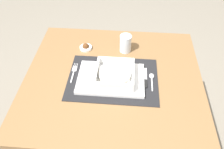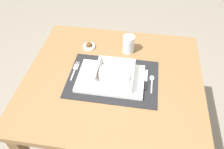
{
  "view_description": "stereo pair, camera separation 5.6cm",
  "coord_description": "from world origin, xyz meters",
  "px_view_note": "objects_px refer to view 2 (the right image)",
  "views": [
    {
      "loc": [
        0.06,
        -0.76,
        1.53
      ],
      "look_at": [
        -0.0,
        -0.01,
        0.77
      ],
      "focal_mm": 36.55,
      "sensor_mm": 36.0,
      "label": 1
    },
    {
      "loc": [
        0.11,
        -0.75,
        1.53
      ],
      "look_at": [
        -0.0,
        -0.01,
        0.77
      ],
      "focal_mm": 36.55,
      "sensor_mm": 36.0,
      "label": 2
    }
  ],
  "objects_px": {
    "fork": "(75,69)",
    "drinking_glass": "(128,45)",
    "bread_knife": "(140,86)",
    "dining_table": "(113,92)",
    "porridge_bowl": "(115,75)",
    "spoon": "(152,80)",
    "butter_knife": "(146,81)",
    "condiment_saucer": "(89,46)"
  },
  "relations": [
    {
      "from": "porridge_bowl",
      "to": "spoon",
      "type": "distance_m",
      "value": 0.18
    },
    {
      "from": "porridge_bowl",
      "to": "drinking_glass",
      "type": "relative_size",
      "value": 1.84
    },
    {
      "from": "dining_table",
      "to": "fork",
      "type": "distance_m",
      "value": 0.23
    },
    {
      "from": "dining_table",
      "to": "drinking_glass",
      "type": "height_order",
      "value": "drinking_glass"
    },
    {
      "from": "dining_table",
      "to": "porridge_bowl",
      "type": "relative_size",
      "value": 4.83
    },
    {
      "from": "porridge_bowl",
      "to": "spoon",
      "type": "xyz_separation_m",
      "value": [
        0.18,
        0.03,
        -0.03
      ]
    },
    {
      "from": "butter_knife",
      "to": "bread_knife",
      "type": "bearing_deg",
      "value": -125.03
    },
    {
      "from": "porridge_bowl",
      "to": "fork",
      "type": "distance_m",
      "value": 0.21
    },
    {
      "from": "porridge_bowl",
      "to": "bread_knife",
      "type": "xyz_separation_m",
      "value": [
        0.12,
        -0.02,
        -0.03
      ]
    },
    {
      "from": "condiment_saucer",
      "to": "porridge_bowl",
      "type": "bearing_deg",
      "value": -52.25
    },
    {
      "from": "bread_knife",
      "to": "drinking_glass",
      "type": "distance_m",
      "value": 0.26
    },
    {
      "from": "drinking_glass",
      "to": "condiment_saucer",
      "type": "relative_size",
      "value": 1.46
    },
    {
      "from": "bread_knife",
      "to": "drinking_glass",
      "type": "height_order",
      "value": "drinking_glass"
    },
    {
      "from": "dining_table",
      "to": "drinking_glass",
      "type": "relative_size",
      "value": 8.9
    },
    {
      "from": "fork",
      "to": "bread_knife",
      "type": "bearing_deg",
      "value": -11.6
    },
    {
      "from": "porridge_bowl",
      "to": "butter_knife",
      "type": "height_order",
      "value": "porridge_bowl"
    },
    {
      "from": "porridge_bowl",
      "to": "drinking_glass",
      "type": "distance_m",
      "value": 0.23
    },
    {
      "from": "drinking_glass",
      "to": "butter_knife",
      "type": "bearing_deg",
      "value": -63.45
    },
    {
      "from": "fork",
      "to": "drinking_glass",
      "type": "distance_m",
      "value": 0.31
    },
    {
      "from": "butter_knife",
      "to": "condiment_saucer",
      "type": "bearing_deg",
      "value": 148.75
    },
    {
      "from": "spoon",
      "to": "butter_knife",
      "type": "distance_m",
      "value": 0.03
    },
    {
      "from": "dining_table",
      "to": "porridge_bowl",
      "type": "distance_m",
      "value": 0.15
    },
    {
      "from": "spoon",
      "to": "drinking_glass",
      "type": "relative_size",
      "value": 1.13
    },
    {
      "from": "bread_knife",
      "to": "drinking_glass",
      "type": "relative_size",
      "value": 1.36
    },
    {
      "from": "dining_table",
      "to": "bread_knife",
      "type": "distance_m",
      "value": 0.18
    },
    {
      "from": "spoon",
      "to": "bread_knife",
      "type": "distance_m",
      "value": 0.07
    },
    {
      "from": "fork",
      "to": "drinking_glass",
      "type": "relative_size",
      "value": 1.38
    },
    {
      "from": "porridge_bowl",
      "to": "condiment_saucer",
      "type": "bearing_deg",
      "value": 127.75
    },
    {
      "from": "fork",
      "to": "drinking_glass",
      "type": "xyz_separation_m",
      "value": [
        0.24,
        0.19,
        0.04
      ]
    },
    {
      "from": "dining_table",
      "to": "butter_knife",
      "type": "distance_m",
      "value": 0.2
    },
    {
      "from": "porridge_bowl",
      "to": "fork",
      "type": "xyz_separation_m",
      "value": [
        -0.2,
        0.04,
        -0.03
      ]
    },
    {
      "from": "spoon",
      "to": "butter_knife",
      "type": "height_order",
      "value": "spoon"
    },
    {
      "from": "butter_knife",
      "to": "drinking_glass",
      "type": "xyz_separation_m",
      "value": [
        -0.11,
        0.21,
        0.04
      ]
    },
    {
      "from": "butter_knife",
      "to": "bread_knife",
      "type": "height_order",
      "value": "same"
    },
    {
      "from": "porridge_bowl",
      "to": "bread_knife",
      "type": "bearing_deg",
      "value": -8.51
    },
    {
      "from": "dining_table",
      "to": "bread_knife",
      "type": "height_order",
      "value": "bread_knife"
    },
    {
      "from": "dining_table",
      "to": "porridge_bowl",
      "type": "height_order",
      "value": "porridge_bowl"
    },
    {
      "from": "porridge_bowl",
      "to": "butter_knife",
      "type": "xyz_separation_m",
      "value": [
        0.15,
        0.02,
        -0.03
      ]
    },
    {
      "from": "dining_table",
      "to": "spoon",
      "type": "distance_m",
      "value": 0.22
    },
    {
      "from": "dining_table",
      "to": "spoon",
      "type": "xyz_separation_m",
      "value": [
        0.18,
        0.0,
        0.12
      ]
    },
    {
      "from": "bread_knife",
      "to": "condiment_saucer",
      "type": "height_order",
      "value": "condiment_saucer"
    },
    {
      "from": "condiment_saucer",
      "to": "dining_table",
      "type": "bearing_deg",
      "value": -50.95
    }
  ]
}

